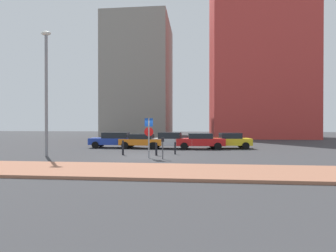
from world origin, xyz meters
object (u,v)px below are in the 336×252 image
object	(u,v)px
parked_car_silver	(170,140)
parking_sign_post	(149,133)
traffic_bollard_far	(156,149)
street_lamp	(46,85)
parking_meter	(163,145)
traffic_bollard_near	(123,148)
traffic_bollard_mid	(175,148)
parked_car_red	(200,141)
parked_car_orange	(142,141)
parked_car_yellow	(229,140)
parked_car_blue	(115,140)

from	to	relation	value
parked_car_silver	parking_sign_post	size ratio (longest dim) A/B	1.60
traffic_bollard_far	street_lamp	bearing A→B (deg)	-170.52
parking_sign_post	parking_meter	xyz separation A→B (m)	(0.98, -0.46, -0.77)
traffic_bollard_near	traffic_bollard_mid	size ratio (longest dim) A/B	1.16
street_lamp	traffic_bollard_mid	world-z (taller)	street_lamp
parked_car_red	street_lamp	world-z (taller)	street_lamp
parked_car_orange	street_lamp	xyz separation A→B (m)	(-5.41, -6.72, 4.31)
parked_car_silver	parked_car_yellow	distance (m)	5.45
parked_car_yellow	traffic_bollard_near	size ratio (longest dim) A/B	3.91
parked_car_blue	parked_car_yellow	world-z (taller)	parked_car_blue
parked_car_blue	traffic_bollard_near	distance (m)	6.25
parking_sign_post	parked_car_orange	bearing A→B (deg)	105.22
parking_meter	parked_car_red	bearing A→B (deg)	70.74
parked_car_silver	parking_sign_post	world-z (taller)	parking_sign_post
street_lamp	parked_car_blue	bearing A→B (deg)	68.95
parked_car_yellow	traffic_bollard_far	xyz separation A→B (m)	(-5.88, -6.10, -0.29)
parked_car_silver	traffic_bollard_mid	xyz separation A→B (m)	(0.82, -4.56, -0.31)
parked_car_silver	traffic_bollard_far	distance (m)	5.45
parked_car_silver	traffic_bollard_far	world-z (taller)	parked_car_silver
parked_car_blue	traffic_bollard_mid	bearing A→B (deg)	-38.63
parked_car_red	parking_sign_post	world-z (taller)	parking_sign_post
parked_car_blue	traffic_bollard_mid	size ratio (longest dim) A/B	4.95
parked_car_red	traffic_bollard_near	bearing A→B (deg)	-136.98
parked_car_yellow	parking_sign_post	size ratio (longest dim) A/B	1.56
parked_car_orange	parked_car_red	bearing A→B (deg)	-1.17
parked_car_yellow	parked_car_silver	bearing A→B (deg)	-172.86
parked_car_blue	parked_car_yellow	size ratio (longest dim) A/B	1.09
traffic_bollard_far	parking_meter	bearing A→B (deg)	-70.20
parked_car_silver	traffic_bollard_far	bearing A→B (deg)	-94.95
parked_car_blue	parked_car_orange	distance (m)	2.71
parked_car_orange	traffic_bollard_mid	world-z (taller)	parked_car_orange
parked_car_yellow	street_lamp	bearing A→B (deg)	-151.30
traffic_bollard_mid	parked_car_silver	bearing A→B (deg)	100.25
parked_car_red	parking_sign_post	bearing A→B (deg)	-117.33
traffic_bollard_mid	traffic_bollard_far	xyz separation A→B (m)	(-1.29, -0.86, -0.00)
parking_meter	traffic_bollard_near	world-z (taller)	parking_meter
parking_sign_post	traffic_bollard_near	world-z (taller)	parking_sign_post
parking_meter	parking_sign_post	bearing A→B (deg)	154.97
parked_car_yellow	traffic_bollard_mid	bearing A→B (deg)	-131.18
parked_car_yellow	parking_meter	xyz separation A→B (m)	(-5.18, -8.05, 0.17)
parked_car_orange	parked_car_yellow	size ratio (longest dim) A/B	0.96
street_lamp	traffic_bollard_mid	xyz separation A→B (m)	(8.87, 2.13, -4.56)
parked_car_yellow	parking_meter	world-z (taller)	parked_car_yellow
parked_car_orange	parked_car_yellow	world-z (taller)	parked_car_yellow
parked_car_red	parked_car_yellow	size ratio (longest dim) A/B	1.06
parked_car_silver	parking_meter	distance (m)	7.37
parked_car_silver	traffic_bollard_mid	world-z (taller)	parked_car_silver
parked_car_blue	parking_sign_post	size ratio (longest dim) A/B	1.70
parked_car_orange	traffic_bollard_mid	size ratio (longest dim) A/B	4.37
parked_car_blue	street_lamp	distance (m)	8.67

